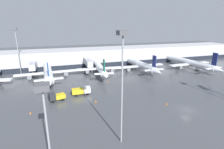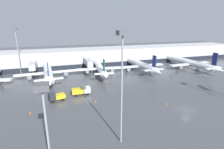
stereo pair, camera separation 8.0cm
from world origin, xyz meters
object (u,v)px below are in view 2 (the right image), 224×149
object	(u,v)px
parked_jet_3	(190,63)
traffic_cone_1	(96,101)
parked_jet_1	(100,67)
apron_light_mast_2	(122,60)
service_truck_0	(56,96)
traffic_cone_0	(108,82)
apron_light_mast_4	(16,39)
apron_light_mast_1	(44,105)
service_truck_1	(81,90)
parked_jet_0	(48,71)
parked_jet_4	(140,65)
traffic_cone_4	(166,104)
traffic_cone_3	(30,113)

from	to	relation	value
parked_jet_3	traffic_cone_1	distance (m)	61.17
parked_jet_1	apron_light_mast_2	size ratio (longest dim) A/B	1.61
parked_jet_1	traffic_cone_1	world-z (taller)	parked_jet_1
service_truck_0	parked_jet_1	bearing A→B (deg)	-145.42
traffic_cone_0	apron_light_mast_4	world-z (taller)	apron_light_mast_4
parked_jet_1	parked_jet_3	size ratio (longest dim) A/B	0.88
traffic_cone_0	apron_light_mast_1	bearing A→B (deg)	-116.63
apron_light_mast_4	parked_jet_1	bearing A→B (deg)	-13.84
apron_light_mast_2	apron_light_mast_1	bearing A→B (deg)	-157.38
parked_jet_3	service_truck_1	xyz separation A→B (m)	(-58.90, -18.27, -1.48)
traffic_cone_1	apron_light_mast_4	world-z (taller)	apron_light_mast_4
parked_jet_0	service_truck_0	size ratio (longest dim) A/B	7.76
parked_jet_4	traffic_cone_4	bearing A→B (deg)	162.63
traffic_cone_1	traffic_cone_4	xyz separation A→B (m)	(19.10, -7.94, -0.01)
parked_jet_1	parked_jet_0	bearing A→B (deg)	93.70
apron_light_mast_4	apron_light_mast_2	bearing A→B (deg)	-64.87
apron_light_mast_2	apron_light_mast_4	size ratio (longest dim) A/B	1.03
apron_light_mast_1	parked_jet_3	bearing A→B (deg)	36.32
service_truck_0	traffic_cone_1	bearing A→B (deg)	141.36
apron_light_mast_1	apron_light_mast_2	bearing A→B (deg)	22.62
parked_jet_3	service_truck_1	size ratio (longest dim) A/B	6.67
parked_jet_4	apron_light_mast_4	xyz separation A→B (m)	(-55.15, 7.74, 13.31)
service_truck_0	traffic_cone_3	world-z (taller)	service_truck_0
traffic_cone_1	apron_light_mast_2	world-z (taller)	apron_light_mast_2
parked_jet_0	parked_jet_1	size ratio (longest dim) A/B	1.14
service_truck_0	traffic_cone_0	xyz separation A→B (m)	(19.58, 11.83, -1.07)
service_truck_0	traffic_cone_1	distance (m)	11.98
parked_jet_3	apron_light_mast_1	distance (m)	84.54
parked_jet_4	service_truck_1	size ratio (longest dim) A/B	6.09
traffic_cone_0	traffic_cone_3	xyz separation A→B (m)	(-26.23, -17.99, -0.10)
apron_light_mast_1	apron_light_mast_4	bearing A→B (deg)	102.48
parked_jet_0	traffic_cone_4	bearing A→B (deg)	-141.98
parked_jet_0	traffic_cone_3	distance (m)	31.39
parked_jet_0	traffic_cone_3	size ratio (longest dim) A/B	69.19
parked_jet_0	parked_jet_1	distance (m)	22.41
parked_jet_3	traffic_cone_3	bearing A→B (deg)	106.25
traffic_cone_1	traffic_cone_4	distance (m)	20.69
parked_jet_4	traffic_cone_0	world-z (taller)	parked_jet_4
service_truck_0	apron_light_mast_4	bearing A→B (deg)	-82.77
parked_jet_0	parked_jet_1	xyz separation A→B (m)	(22.41, -0.52, 0.07)
traffic_cone_0	parked_jet_4	bearing A→B (deg)	32.17
service_truck_0	traffic_cone_0	bearing A→B (deg)	-165.68
apron_light_mast_2	traffic_cone_1	bearing A→B (deg)	92.43
apron_light_mast_2	service_truck_1	bearing A→B (deg)	98.71
parked_jet_4	traffic_cone_4	distance (m)	38.88
service_truck_1	apron_light_mast_1	world-z (taller)	apron_light_mast_1
traffic_cone_0	traffic_cone_1	distance (m)	18.35
parked_jet_1	traffic_cone_3	world-z (taller)	parked_jet_1
parked_jet_1	parked_jet_3	world-z (taller)	parked_jet_3
apron_light_mast_2	service_truck_0	bearing A→B (deg)	116.60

